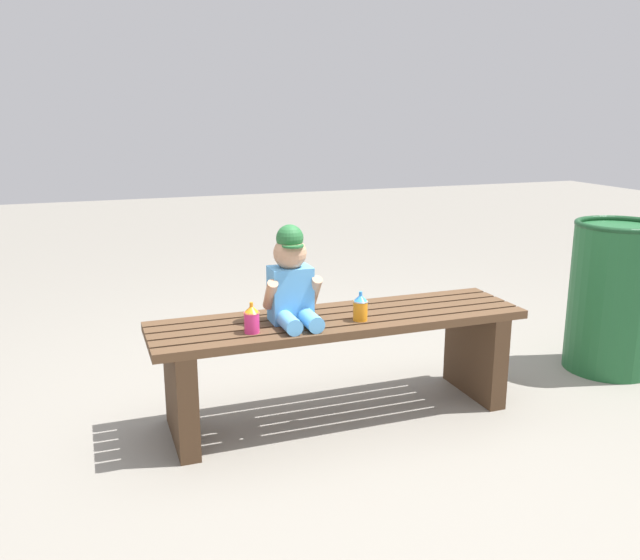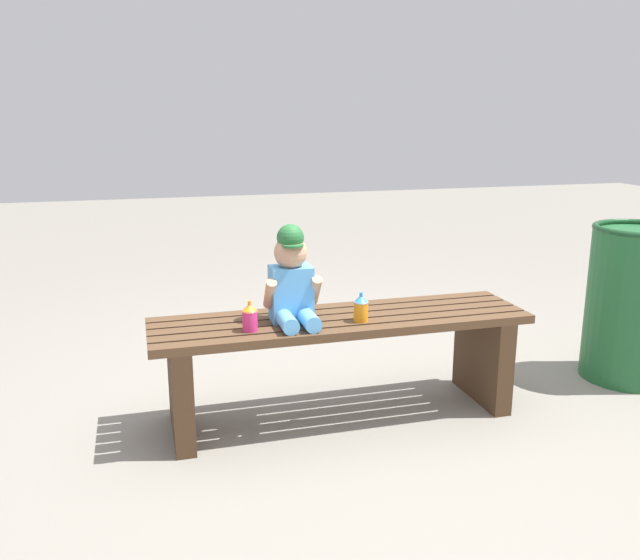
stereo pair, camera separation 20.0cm
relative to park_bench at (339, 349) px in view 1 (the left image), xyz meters
The scene contains 6 objects.
ground_plane 0.31m from the park_bench, 90.00° to the left, with size 16.00×16.00×0.00m, color gray.
park_bench is the anchor object (origin of this frame).
child_figure 0.39m from the park_bench, behind, with size 0.23×0.27×0.40m.
sippy_cup_left 0.46m from the park_bench, 168.36° to the right, with size 0.06×0.06×0.12m.
sippy_cup_right 0.23m from the park_bench, 54.87° to the right, with size 0.06×0.06×0.12m.
trash_bin 1.52m from the park_bench, ahead, with size 0.45×0.45×0.77m.
Camera 1 is at (-1.00, -2.50, 1.30)m, focal length 37.20 mm.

